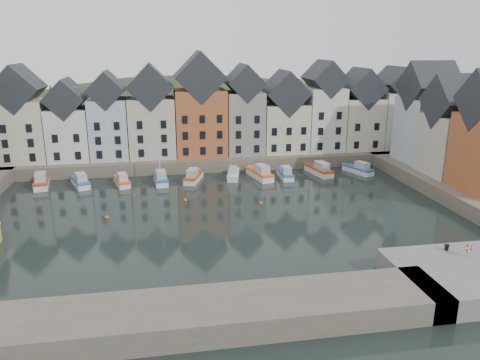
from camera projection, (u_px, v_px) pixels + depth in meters
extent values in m
plane|color=black|center=(222.00, 220.00, 57.48)|extent=(260.00, 260.00, 0.00)
cube|color=#554F41|center=(200.00, 156.00, 85.55)|extent=(90.00, 16.00, 2.00)
cube|color=#554F41|center=(478.00, 190.00, 66.10)|extent=(14.00, 54.00, 2.00)
cube|color=#554F41|center=(128.00, 322.00, 34.76)|extent=(50.00, 6.00, 2.00)
ellipsoid|color=#233319|center=(192.00, 207.00, 115.49)|extent=(153.60, 70.40, 64.00)
sphere|color=#1E3015|center=(126.00, 102.00, 100.89)|extent=(5.77, 5.77, 5.77)
sphere|color=#1E3015|center=(287.00, 96.00, 116.70)|extent=(5.27, 5.27, 5.27)
sphere|color=#1E3015|center=(323.00, 100.00, 111.71)|extent=(5.07, 5.07, 5.07)
sphere|color=#1E3015|center=(250.00, 101.00, 109.79)|extent=(5.01, 5.01, 5.01)
sphere|color=#1E3015|center=(18.00, 111.00, 102.95)|extent=(3.94, 3.94, 3.94)
sphere|color=#1E3015|center=(301.00, 97.00, 116.81)|extent=(5.21, 5.21, 5.21)
sphere|color=#1E3015|center=(197.00, 98.00, 110.90)|extent=(5.45, 5.45, 5.45)
sphere|color=#1E3015|center=(356.00, 105.00, 107.32)|extent=(4.49, 4.49, 4.49)
cube|color=beige|center=(24.00, 131.00, 77.18)|extent=(7.67, 8.00, 10.07)
cube|color=black|center=(18.00, 88.00, 75.22)|extent=(7.67, 8.16, 7.67)
cube|color=silver|center=(70.00, 134.00, 78.57)|extent=(6.56, 8.00, 8.61)
cube|color=black|center=(66.00, 98.00, 76.90)|extent=(6.56, 8.16, 6.56)
cube|color=#ADB6C0|center=(110.00, 128.00, 79.45)|extent=(6.20, 8.00, 10.02)
cube|color=black|center=(107.00, 89.00, 77.60)|extent=(6.20, 8.16, 6.20)
cube|color=#B7AF9B|center=(152.00, 127.00, 80.60)|extent=(7.70, 8.00, 10.08)
cube|color=black|center=(150.00, 86.00, 78.65)|extent=(7.70, 8.16, 7.70)
cube|color=#A4542F|center=(200.00, 122.00, 81.80)|extent=(8.69, 8.00, 11.28)
cube|color=black|center=(199.00, 77.00, 79.61)|extent=(8.69, 8.16, 8.69)
cube|color=gray|center=(244.00, 122.00, 83.14)|extent=(6.43, 8.00, 10.78)
cube|color=black|center=(244.00, 82.00, 81.17)|extent=(6.43, 8.16, 6.43)
cube|color=beige|center=(283.00, 127.00, 84.65)|extent=(7.88, 8.00, 8.56)
cube|color=black|center=(284.00, 93.00, 82.90)|extent=(7.88, 8.16, 7.88)
cube|color=beige|center=(322.00, 119.00, 85.47)|extent=(6.50, 8.00, 11.27)
cube|color=black|center=(324.00, 78.00, 83.43)|extent=(6.50, 8.16, 6.50)
cube|color=beige|center=(358.00, 123.00, 86.90)|extent=(7.23, 8.00, 9.32)
cube|color=black|center=(360.00, 88.00, 85.08)|extent=(7.23, 8.16, 7.23)
cube|color=silver|center=(393.00, 119.00, 87.88)|extent=(6.18, 8.00, 10.32)
cube|color=black|center=(396.00, 83.00, 86.00)|extent=(6.18, 8.16, 6.18)
cube|color=#ADB6C0|center=(425.00, 130.00, 76.73)|extent=(7.47, 8.00, 10.38)
cube|color=black|center=(430.00, 86.00, 74.71)|extent=(7.62, 8.00, 8.00)
cube|color=#B7AF9B|center=(454.00, 145.00, 69.37)|extent=(8.14, 8.00, 8.89)
cube|color=black|center=(460.00, 101.00, 67.56)|extent=(8.30, 8.00, 8.00)
sphere|color=#D55719|center=(185.00, 200.00, 64.34)|extent=(0.50, 0.50, 0.50)
sphere|color=#D55719|center=(261.00, 203.00, 63.14)|extent=(0.50, 0.50, 0.50)
sphere|color=#D55719|center=(107.00, 218.00, 57.97)|extent=(0.50, 0.50, 0.50)
cube|color=silver|center=(42.00, 184.00, 71.15)|extent=(2.93, 6.68, 1.18)
cube|color=#A93A18|center=(41.00, 180.00, 70.96)|extent=(3.06, 6.82, 0.27)
cube|color=#A1A8A9|center=(40.00, 177.00, 69.90)|extent=(1.90, 2.79, 1.29)
cube|color=silver|center=(80.00, 183.00, 71.40)|extent=(3.73, 6.24, 1.10)
cube|color=#215797|center=(80.00, 180.00, 71.23)|extent=(3.86, 6.38, 0.25)
cube|color=#A1A8A9|center=(81.00, 177.00, 70.31)|extent=(2.13, 2.73, 1.20)
cube|color=silver|center=(122.00, 182.00, 71.94)|extent=(2.94, 5.78, 1.02)
cube|color=#D55719|center=(122.00, 179.00, 71.79)|extent=(3.05, 5.91, 0.23)
cube|color=#A1A8A9|center=(122.00, 177.00, 70.90)|extent=(1.79, 2.46, 1.11)
cube|color=silver|center=(161.00, 180.00, 72.89)|extent=(2.28, 6.19, 1.11)
cube|color=#215797|center=(161.00, 177.00, 72.72)|extent=(2.39, 6.32, 0.25)
cube|color=#A1A8A9|center=(161.00, 174.00, 71.70)|extent=(1.60, 2.53, 1.21)
cylinder|color=silver|center=(159.00, 144.00, 71.84)|extent=(0.14, 0.14, 11.13)
cube|color=silver|center=(194.00, 178.00, 73.98)|extent=(3.60, 6.23, 1.09)
cube|color=#A93A18|center=(194.00, 175.00, 73.81)|extent=(3.73, 6.38, 0.25)
cube|color=#A1A8A9|center=(192.00, 173.00, 72.79)|extent=(2.08, 2.71, 1.19)
cube|color=silver|center=(233.00, 176.00, 75.53)|extent=(2.75, 5.78, 1.02)
cube|color=silver|center=(233.00, 173.00, 75.38)|extent=(2.86, 5.90, 0.23)
cube|color=#A1A8A9|center=(233.00, 171.00, 74.42)|extent=(1.72, 2.44, 1.11)
cube|color=silver|center=(260.00, 176.00, 75.44)|extent=(3.41, 6.91, 1.22)
cube|color=#D55719|center=(260.00, 172.00, 75.26)|extent=(3.55, 7.06, 0.28)
cube|color=#A1A8A9|center=(262.00, 169.00, 74.19)|extent=(2.10, 2.93, 1.33)
cube|color=silver|center=(285.00, 175.00, 75.72)|extent=(1.88, 5.65, 1.02)
cube|color=#215797|center=(285.00, 172.00, 75.56)|extent=(1.98, 5.76, 0.23)
cube|color=#A1A8A9|center=(286.00, 170.00, 74.61)|extent=(1.39, 2.28, 1.12)
cube|color=silver|center=(319.00, 172.00, 77.66)|extent=(3.22, 6.71, 1.18)
cube|color=#A93A18|center=(319.00, 168.00, 77.48)|extent=(3.35, 6.86, 0.27)
cube|color=#A1A8A9|center=(322.00, 166.00, 76.43)|extent=(2.00, 2.84, 1.29)
cube|color=silver|center=(358.00, 171.00, 78.40)|extent=(3.75, 5.94, 1.05)
cube|color=#215797|center=(358.00, 168.00, 78.24)|extent=(3.88, 6.08, 0.24)
cube|color=#A1A8A9|center=(362.00, 165.00, 77.38)|extent=(2.10, 2.62, 1.14)
cylinder|color=black|center=(447.00, 248.00, 44.42)|extent=(0.36, 0.36, 0.50)
cylinder|color=black|center=(447.00, 245.00, 44.35)|extent=(0.48, 0.48, 0.08)
cube|color=gray|center=(468.00, 251.00, 43.06)|extent=(0.10, 0.10, 1.10)
torus|color=red|center=(469.00, 248.00, 42.91)|extent=(0.80, 0.14, 0.80)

